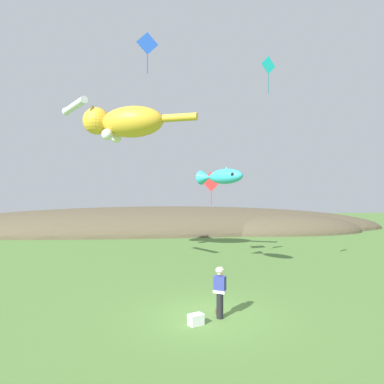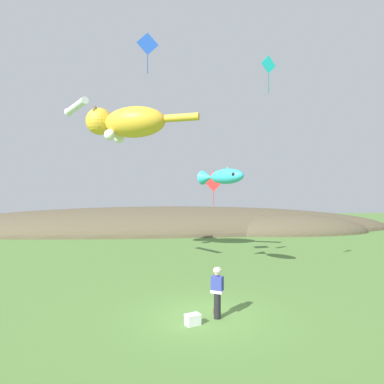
{
  "view_description": "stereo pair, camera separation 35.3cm",
  "coord_description": "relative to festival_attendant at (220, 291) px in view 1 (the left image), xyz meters",
  "views": [
    {
      "loc": [
        -2.37,
        -11.97,
        4.36
      ],
      "look_at": [
        0.0,
        4.0,
        4.45
      ],
      "focal_mm": 32.0,
      "sensor_mm": 36.0,
      "label": 1
    },
    {
      "loc": [
        -2.02,
        -12.02,
        4.36
      ],
      "look_at": [
        0.0,
        4.0,
        4.45
      ],
      "focal_mm": 32.0,
      "sensor_mm": 36.0,
      "label": 2
    }
  ],
  "objects": [
    {
      "name": "kite_giant_cat",
      "position": [
        -3.84,
        11.43,
        8.16
      ],
      "size": [
        7.5,
        3.98,
        2.43
      ],
      "color": "gold"
    },
    {
      "name": "festival_attendant",
      "position": [
        0.0,
        0.0,
        0.0
      ],
      "size": [
        0.49,
        0.45,
        1.77
      ],
      "color": "black",
      "rests_on": "ground"
    },
    {
      "name": "kite_fish_windsock",
      "position": [
        1.62,
        6.68,
        4.36
      ],
      "size": [
        2.42,
        3.07,
        0.96
      ],
      "color": "#33B2CC"
    },
    {
      "name": "kite_spool",
      "position": [
        0.02,
        0.43,
        -0.85
      ],
      "size": [
        0.14,
        0.2,
        0.2
      ],
      "color": "olive",
      "rests_on": "ground"
    },
    {
      "name": "ground_plane",
      "position": [
        -0.35,
        0.26,
        -0.95
      ],
      "size": [
        120.0,
        120.0,
        0.0
      ],
      "primitive_type": "plane",
      "color": "#517A38"
    },
    {
      "name": "picnic_cooler",
      "position": [
        -0.93,
        -0.48,
        -0.77
      ],
      "size": [
        0.58,
        0.49,
        0.36
      ],
      "color": "white",
      "rests_on": "ground"
    },
    {
      "name": "distant_hill_ridge",
      "position": [
        1.28,
        28.62,
        -0.95
      ],
      "size": [
        56.91,
        15.47,
        5.72
      ],
      "color": "brown",
      "rests_on": "ground"
    },
    {
      "name": "kite_diamond_blue",
      "position": [
        -2.44,
        4.65,
        10.55
      ],
      "size": [
        1.05,
        0.22,
        1.97
      ],
      "color": "blue"
    },
    {
      "name": "kite_tube_streamer",
      "position": [
        -6.12,
        6.43,
        7.89
      ],
      "size": [
        1.74,
        2.84,
        0.44
      ],
      "color": "white"
    },
    {
      "name": "kite_diamond_red",
      "position": [
        1.89,
        10.64,
        4.22
      ],
      "size": [
        1.16,
        0.74,
        2.27
      ],
      "color": "red"
    },
    {
      "name": "kite_diamond_teal",
      "position": [
        3.1,
        3.41,
        9.35
      ],
      "size": [
        0.8,
        0.32,
        1.75
      ],
      "color": "#19BFBF"
    }
  ]
}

